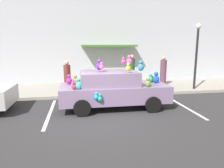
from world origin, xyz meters
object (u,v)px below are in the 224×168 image
Objects in this scene: pedestrian_near_shopfront at (132,72)px; pedestrian_by_lamp at (67,77)px; pedestrian_walking_past at (163,72)px; street_lamp_post at (197,49)px; plush_covered_car at (113,89)px; teddy_bear_on_sidewalk at (97,86)px.

pedestrian_near_shopfront is 3.81m from pedestrian_by_lamp.
pedestrian_near_shopfront is 2.03m from pedestrian_walking_past.
street_lamp_post is 2.36m from pedestrian_walking_past.
pedestrian_walking_past is (-1.27, 1.41, -1.40)m from street_lamp_post.
plush_covered_car is 5.76m from street_lamp_post.
plush_covered_car is 1.24× the size of street_lamp_post.
plush_covered_car reaches higher than teddy_bear_on_sidewalk.
plush_covered_car reaches higher than pedestrian_by_lamp.
pedestrian_near_shopfront is at bearing 9.41° from pedestrian_by_lamp.
street_lamp_post reaches higher than pedestrian_near_shopfront.
street_lamp_post is (5.06, 2.24, 1.56)m from plush_covered_car.
pedestrian_walking_past is at bearing 132.15° from street_lamp_post.
street_lamp_post is 7.25m from pedestrian_by_lamp.
street_lamp_post is 3.81m from pedestrian_near_shopfront.
plush_covered_car is at bearing -156.10° from street_lamp_post.
pedestrian_walking_past is at bearing 43.94° from plush_covered_car.
pedestrian_walking_past is (3.79, 3.65, 0.15)m from plush_covered_car.
pedestrian_near_shopfront is 1.16× the size of pedestrian_by_lamp.
pedestrian_walking_past is (4.22, 1.06, 0.55)m from teddy_bear_on_sidewalk.
teddy_bear_on_sidewalk is at bearing 99.42° from plush_covered_car.
pedestrian_walking_past reaches higher than teddy_bear_on_sidewalk.
plush_covered_car is 2.73× the size of pedestrian_by_lamp.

